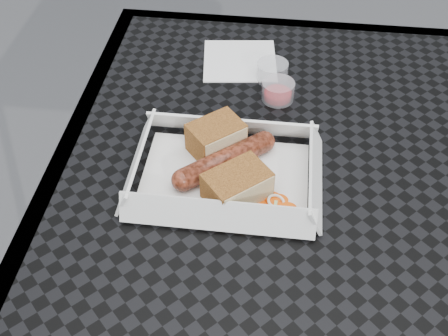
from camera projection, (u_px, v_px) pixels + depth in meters
The scene contains 9 objects.
patio_table at pixel (334, 215), 0.80m from camera, with size 0.80×0.80×0.74m.
food_tray at pixel (225, 177), 0.75m from camera, with size 0.22×0.15×0.00m, color white.
bratwurst at pixel (225, 160), 0.75m from camera, with size 0.13×0.12×0.03m.
bread_near at pixel (216, 137), 0.77m from camera, with size 0.07×0.05×0.04m, color brown.
bread_far at pixel (237, 185), 0.71m from camera, with size 0.08×0.05×0.04m, color brown.
veg_garnish at pixel (278, 204), 0.71m from camera, with size 0.03×0.03×0.00m.
napkin at pixel (240, 61), 0.94m from camera, with size 0.12×0.12×0.00m, color white.
condiment_cup_sauce at pixel (278, 91), 0.86m from camera, with size 0.05×0.05×0.03m, color maroon.
condiment_cup_empty at pixel (272, 71), 0.90m from camera, with size 0.05×0.05×0.03m, color silver.
Camera 1 is at (-0.09, -0.53, 1.29)m, focal length 45.00 mm.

